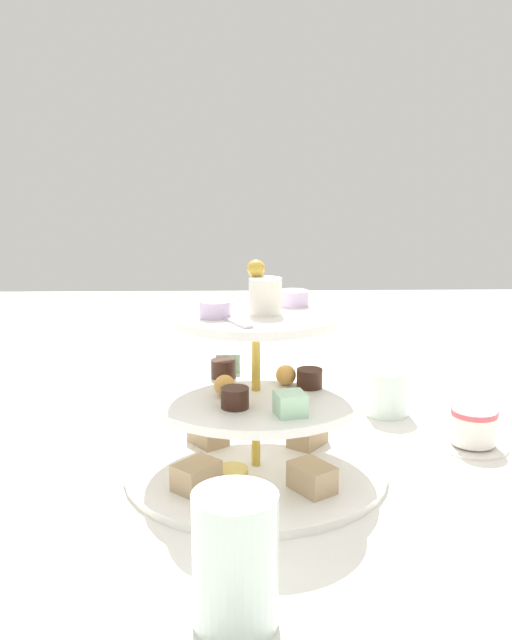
{
  "coord_description": "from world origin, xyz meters",
  "views": [
    {
      "loc": [
        0.76,
        -0.02,
        0.36
      ],
      "look_at": [
        0.0,
        0.0,
        0.18
      ],
      "focal_mm": 39.21,
      "sensor_mm": 36.0,
      "label": 1
    }
  ],
  "objects_px": {
    "water_glass_tall_right": "(235,560)",
    "teacup_with_saucer": "(473,429)",
    "tiered_serving_stand": "(256,412)",
    "water_glass_short_left": "(387,392)"
  },
  "relations": [
    {
      "from": "water_glass_tall_right",
      "to": "water_glass_short_left",
      "type": "height_order",
      "value": "water_glass_tall_right"
    },
    {
      "from": "water_glass_tall_right",
      "to": "teacup_with_saucer",
      "type": "distance_m",
      "value": 0.46
    },
    {
      "from": "tiered_serving_stand",
      "to": "teacup_with_saucer",
      "type": "relative_size",
      "value": 3.4
    },
    {
      "from": "water_glass_short_left",
      "to": "tiered_serving_stand",
      "type": "bearing_deg",
      "value": -44.78
    },
    {
      "from": "water_glass_tall_right",
      "to": "teacup_with_saucer",
      "type": "bearing_deg",
      "value": 138.68
    },
    {
      "from": "tiered_serving_stand",
      "to": "water_glass_short_left",
      "type": "distance_m",
      "value": 0.28
    },
    {
      "from": "tiered_serving_stand",
      "to": "water_glass_tall_right",
      "type": "distance_m",
      "value": 0.28
    },
    {
      "from": "water_glass_tall_right",
      "to": "teacup_with_saucer",
      "type": "xyz_separation_m",
      "value": [
        -0.34,
        0.3,
        -0.03
      ]
    },
    {
      "from": "tiered_serving_stand",
      "to": "teacup_with_saucer",
      "type": "bearing_deg",
      "value": 104.22
    },
    {
      "from": "teacup_with_saucer",
      "to": "water_glass_short_left",
      "type": "bearing_deg",
      "value": -145.36
    }
  ]
}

